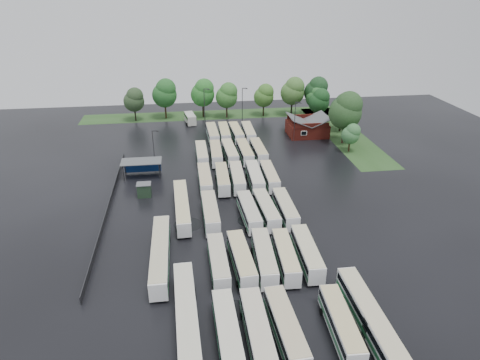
{
  "coord_description": "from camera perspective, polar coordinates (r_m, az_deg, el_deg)",
  "views": [
    {
      "loc": [
        -7.91,
        -61.48,
        37.25
      ],
      "look_at": [
        2.0,
        12.0,
        2.5
      ],
      "focal_mm": 32.0,
      "sensor_mm": 36.0,
      "label": 1
    }
  ],
  "objects": [
    {
      "name": "bus_r5c1",
      "position": [
        109.62,
        -3.68,
        6.17
      ],
      "size": [
        2.69,
        11.55,
        3.2
      ],
      "rotation": [
        0.0,
        0.0,
        0.02
      ],
      "color": "white",
      "rests_on": "ground"
    },
    {
      "name": "puddle_2",
      "position": [
        72.7,
        -6.97,
        -5.91
      ],
      "size": [
        4.78,
        4.78,
        0.01
      ],
      "primitive_type": "cylinder",
      "color": "black",
      "rests_on": "ground"
    },
    {
      "name": "tree_east_4",
      "position": [
        130.93,
        10.08,
        10.94
      ],
      "size": [
        5.67,
        5.67,
        9.38
      ],
      "color": "#36271A",
      "rests_on": "ground"
    },
    {
      "name": "lamp_post_nw",
      "position": [
        91.96,
        -11.37,
        4.25
      ],
      "size": [
        1.4,
        0.27,
        9.06
      ],
      "color": "#2D2D30",
      "rests_on": "ground"
    },
    {
      "name": "bus_r5c3",
      "position": [
        110.33,
        -0.51,
        6.32
      ],
      "size": [
        2.78,
        11.2,
        3.09
      ],
      "rotation": [
        0.0,
        0.0,
        0.04
      ],
      "color": "white",
      "rests_on": "ground"
    },
    {
      "name": "grass_strip_north",
      "position": [
        132.03,
        -3.1,
        8.69
      ],
      "size": [
        80.0,
        10.0,
        0.01
      ],
      "primitive_type": "cube",
      "color": "#274A1E",
      "rests_on": "ground"
    },
    {
      "name": "lamp_post_back_e",
      "position": [
        122.69,
        0.37,
        10.26
      ],
      "size": [
        1.54,
        0.3,
        10.01
      ],
      "color": "#2D2D30",
      "rests_on": "ground"
    },
    {
      "name": "ground",
      "position": [
        72.31,
        -0.3,
        -5.89
      ],
      "size": [
        160.0,
        160.0,
        0.0
      ],
      "primitive_type": "plane",
      "color": "black",
      "rests_on": "ground"
    },
    {
      "name": "tree_north_6",
      "position": [
        132.07,
        10.17,
        11.69
      ],
      "size": [
        7.01,
        7.01,
        11.6
      ],
      "color": "#312315",
      "rests_on": "ground"
    },
    {
      "name": "bus_r2c2",
      "position": [
        72.49,
        1.21,
        -4.25
      ],
      "size": [
        2.86,
        11.25,
        3.11
      ],
      "rotation": [
        0.0,
        0.0,
        0.05
      ],
      "color": "white",
      "rests_on": "ground"
    },
    {
      "name": "tree_north_5",
      "position": [
        130.21,
        7.1,
        11.72
      ],
      "size": [
        7.04,
        7.04,
        11.66
      ],
      "color": "black",
      "rests_on": "ground"
    },
    {
      "name": "bus_r0c0",
      "position": [
        50.54,
        -1.7,
        -19.54
      ],
      "size": [
        2.65,
        11.41,
        3.16
      ],
      "rotation": [
        0.0,
        0.0,
        0.02
      ],
      "color": "white",
      "rests_on": "ground"
    },
    {
      "name": "puddle_1",
      "position": [
        55.52,
        14.4,
        -18.01
      ],
      "size": [
        4.2,
        4.2,
        0.01
      ],
      "primitive_type": "cylinder",
      "color": "black",
      "rests_on": "ground"
    },
    {
      "name": "bus_r3c1",
      "position": [
        84.38,
        -2.36,
        0.17
      ],
      "size": [
        2.65,
        11.13,
        3.08
      ],
      "rotation": [
        0.0,
        0.0,
        -0.03
      ],
      "color": "white",
      "rests_on": "ground"
    },
    {
      "name": "bus_r4c0",
      "position": [
        96.74,
        -5.12,
        3.46
      ],
      "size": [
        2.44,
        11.18,
        3.11
      ],
      "rotation": [
        0.0,
        0.0,
        0.0
      ],
      "color": "white",
      "rests_on": "ground"
    },
    {
      "name": "bus_r4c3",
      "position": [
        97.47,
        0.63,
        3.75
      ],
      "size": [
        2.7,
        11.47,
        3.18
      ],
      "rotation": [
        0.0,
        0.0,
        0.02
      ],
      "color": "white",
      "rests_on": "ground"
    },
    {
      "name": "bus_r0c1",
      "position": [
        50.64,
        2.31,
        -19.4
      ],
      "size": [
        2.5,
        11.53,
        3.21
      ],
      "rotation": [
        0.0,
        0.0,
        0.0
      ],
      "color": "white",
      "rests_on": "ground"
    },
    {
      "name": "bus_r2c4",
      "position": [
        73.88,
        6.05,
        -3.79
      ],
      "size": [
        2.39,
        11.19,
        3.11
      ],
      "rotation": [
        0.0,
        0.0,
        0.0
      ],
      "color": "white",
      "rests_on": "ground"
    },
    {
      "name": "bus_r5c2",
      "position": [
        110.18,
        -2.11,
        6.28
      ],
      "size": [
        2.53,
        11.26,
        3.13
      ],
      "rotation": [
        0.0,
        0.0,
        -0.01
      ],
      "color": "white",
      "rests_on": "ground"
    },
    {
      "name": "bus_r3c0",
      "position": [
        84.33,
        -4.7,
        0.09
      ],
      "size": [
        2.43,
        11.1,
        3.08
      ],
      "rotation": [
        0.0,
        0.0,
        0.01
      ],
      "color": "white",
      "rests_on": "ground"
    },
    {
      "name": "bus_r1c2",
      "position": [
        61.39,
        3.23,
        -10.24
      ],
      "size": [
        3.01,
        11.65,
        3.21
      ],
      "rotation": [
        0.0,
        0.0,
        -0.05
      ],
      "color": "white",
      "rests_on": "ground"
    },
    {
      "name": "bus_r1c1",
      "position": [
        60.98,
        0.18,
        -10.5
      ],
      "size": [
        2.98,
        11.45,
        3.16
      ],
      "rotation": [
        0.0,
        0.0,
        0.05
      ],
      "color": "white",
      "rests_on": "ground"
    },
    {
      "name": "bus_r3c4",
      "position": [
        85.61,
        3.96,
        0.5
      ],
      "size": [
        2.53,
        11.05,
        3.07
      ],
      "rotation": [
        0.0,
        0.0,
        -0.02
      ],
      "color": "white",
      "rests_on": "ground"
    },
    {
      "name": "brick_building",
      "position": [
        114.62,
        8.94,
        6.82
      ],
      "size": [
        10.07,
        8.6,
        5.39
      ],
      "color": "maroon",
      "rests_on": "ground"
    },
    {
      "name": "lamp_post_back_w",
      "position": [
        119.08,
        -4.7,
        9.93
      ],
      "size": [
        1.66,
        0.32,
        10.75
      ],
      "color": "#2D2D30",
      "rests_on": "ground"
    },
    {
      "name": "bus_r1c3",
      "position": [
        61.94,
        6.08,
        -10.09
      ],
      "size": [
        2.86,
        11.16,
        3.08
      ],
      "rotation": [
        0.0,
        0.0,
        -0.05
      ],
      "color": "white",
      "rests_on": "ground"
    },
    {
      "name": "west_fence",
      "position": [
        79.84,
        -17.11,
        -3.43
      ],
      "size": [
        0.1,
        50.0,
        1.2
      ],
      "primitive_type": "cube",
      "color": "#2D2D30",
      "rests_on": "ground"
    },
    {
      "name": "bus_r5c4",
      "position": [
        110.35,
        1.13,
        6.34
      ],
      "size": [
        2.61,
        11.47,
        3.18
      ],
      "rotation": [
        0.0,
        0.0,
        -0.02
      ],
      "color": "white",
      "rests_on": "ground"
    },
    {
      "name": "bus_r4c4",
      "position": [
        98.23,
        2.48,
        3.89
      ],
      "size": [
        2.57,
        11.29,
        3.13
      ],
      "rotation": [
        0.0,
        0.0,
        0.02
      ],
      "color": "white",
      "rests_on": "ground"
    },
    {
      "name": "puddle_3",
      "position": [
        73.3,
        1.39,
        -5.44
      ],
      "size": [
        4.43,
        4.43,
        0.01
      ],
      "primitive_type": "cylinder",
      "color": "black",
      "rests_on": "ground"
    },
    {
      "name": "tree_north_4",
      "position": [
        129.24,
        3.27,
        11.21
      ],
      "size": [
        5.91,
        5.91,
        9.79
      ],
      "color": "black",
      "rests_on": "ground"
    },
    {
      "name": "bus_r4c1",
      "position": [
        96.94,
        -3.21,
        3.56
      ],
      "size": [
        2.67,
        11.22,
        3.11
      ],
      "rotation": [
        0.0,
        0.0,
        -0.03
      ],
      "color": "white",
      "rests_on": "ground"
    },
    {
      "name": "bus_r0c4",
      "position": [
        52.62,
        13.3,
        -18.24
      ],
      "size": [
        2.84,
        11.17,
        3.08
      ],
      "rotation": [
        0.0,
        0.0,
        -0.05
      ],
      "color": "white",
      "rests_on": "ground"
    },
    {
      "name": "tree_north_2",
      "position": [
        128.12,
        -4.94,
        11.55
      ],
      "size": [
        6.95,
        6.95,
        11.51
      ],
      "color": "black",
      "rests_on": "ground"
    },
    {
      "name": "bus_r0c2",
      "position": [
        51.14,
        6.1,
        -19.01
      ],
      "size": [
        2.95,
        11.61,
        3.21
      ],
      "rotation": [
        0.0,
        0.0,
        0.04
      ],
      "color": "white",
      "rests_on": "ground"
    },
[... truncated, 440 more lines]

